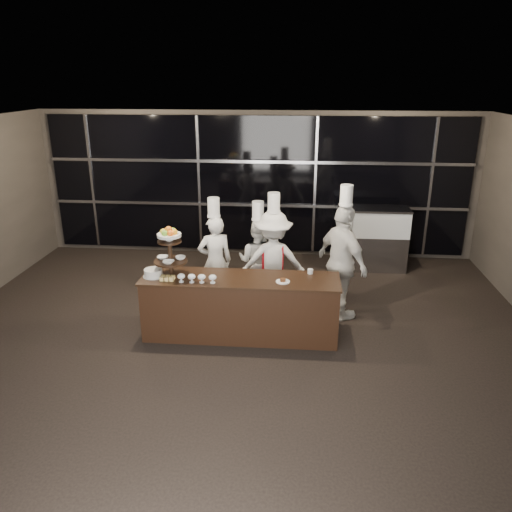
# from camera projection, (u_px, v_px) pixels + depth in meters

# --- Properties ---
(room) EXTENTS (10.00, 10.00, 10.00)m
(room) POSITION_uv_depth(u_px,v_px,m) (220.00, 275.00, 5.68)
(room) COLOR black
(room) RESTS_ON ground
(window_wall) EXTENTS (8.60, 0.10, 2.80)m
(window_wall) POSITION_uv_depth(u_px,v_px,m) (257.00, 185.00, 10.31)
(window_wall) COLOR black
(window_wall) RESTS_ON ground
(buffet_counter) EXTENTS (2.84, 0.74, 0.92)m
(buffet_counter) POSITION_uv_depth(u_px,v_px,m) (241.00, 307.00, 7.27)
(buffet_counter) COLOR black
(buffet_counter) RESTS_ON ground
(display_stand) EXTENTS (0.48, 0.48, 0.74)m
(display_stand) POSITION_uv_depth(u_px,v_px,m) (170.00, 248.00, 7.06)
(display_stand) COLOR black
(display_stand) RESTS_ON buffet_counter
(compotes) EXTENTS (0.55, 0.11, 0.12)m
(compotes) POSITION_uv_depth(u_px,v_px,m) (197.00, 277.00, 6.93)
(compotes) COLOR silver
(compotes) RESTS_ON buffet_counter
(layer_cake) EXTENTS (0.30, 0.30, 0.11)m
(layer_cake) POSITION_uv_depth(u_px,v_px,m) (153.00, 273.00, 7.16)
(layer_cake) COLOR white
(layer_cake) RESTS_ON buffet_counter
(pastry_squares) EXTENTS (0.20, 0.13, 0.05)m
(pastry_squares) POSITION_uv_depth(u_px,v_px,m) (167.00, 278.00, 7.04)
(pastry_squares) COLOR #EFCE75
(pastry_squares) RESTS_ON buffet_counter
(small_plate) EXTENTS (0.20, 0.20, 0.05)m
(small_plate) POSITION_uv_depth(u_px,v_px,m) (283.00, 281.00, 6.97)
(small_plate) COLOR white
(small_plate) RESTS_ON buffet_counter
(chef_cup) EXTENTS (0.08, 0.08, 0.07)m
(chef_cup) POSITION_uv_depth(u_px,v_px,m) (310.00, 271.00, 7.26)
(chef_cup) COLOR white
(chef_cup) RESTS_ON buffet_counter
(display_case) EXTENTS (1.37, 0.60, 1.24)m
(display_case) POSITION_uv_depth(u_px,v_px,m) (372.00, 235.00, 9.80)
(display_case) COLOR #A5A5AA
(display_case) RESTS_ON ground
(chef_a) EXTENTS (0.65, 0.54, 1.84)m
(chef_a) POSITION_uv_depth(u_px,v_px,m) (215.00, 260.00, 8.15)
(chef_a) COLOR white
(chef_a) RESTS_ON ground
(chef_b) EXTENTS (0.83, 0.72, 1.75)m
(chef_b) POSITION_uv_depth(u_px,v_px,m) (258.00, 260.00, 8.30)
(chef_b) COLOR silver
(chef_b) RESTS_ON ground
(chef_c) EXTENTS (1.11, 0.70, 1.95)m
(chef_c) POSITION_uv_depth(u_px,v_px,m) (273.00, 261.00, 8.03)
(chef_c) COLOR silver
(chef_c) RESTS_ON ground
(chef_d) EXTENTS (0.98, 1.14, 2.14)m
(chef_d) POSITION_uv_depth(u_px,v_px,m) (342.00, 262.00, 7.68)
(chef_d) COLOR silver
(chef_d) RESTS_ON ground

